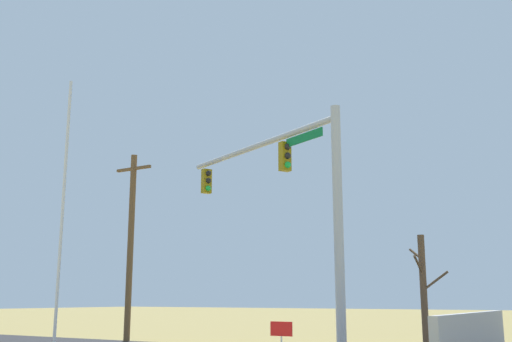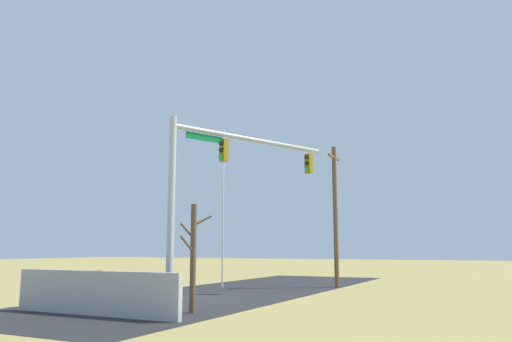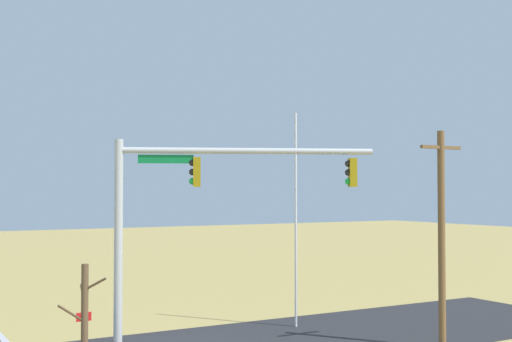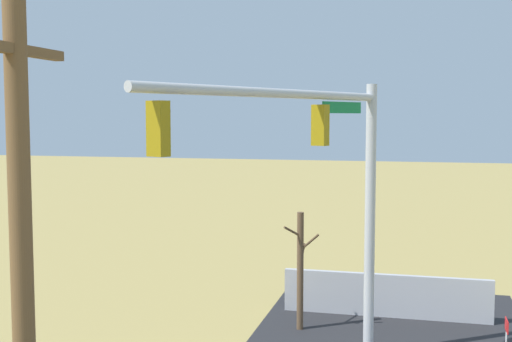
{
  "view_description": "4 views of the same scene",
  "coord_description": "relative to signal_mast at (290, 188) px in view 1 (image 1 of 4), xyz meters",
  "views": [
    {
      "loc": [
        9.98,
        -15.39,
        1.75
      ],
      "look_at": [
        -0.84,
        2.02,
        6.02
      ],
      "focal_mm": 42.8,
      "sensor_mm": 36.0,
      "label": 1
    },
    {
      "loc": [
        18.7,
        12.02,
        2.1
      ],
      "look_at": [
        -1.58,
        2.03,
        5.64
      ],
      "focal_mm": 34.87,
      "sensor_mm": 36.0,
      "label": 2
    },
    {
      "loc": [
        9.86,
        21.56,
        5.62
      ],
      "look_at": [
        -1.42,
        1.97,
        6.32
      ],
      "focal_mm": 47.36,
      "sensor_mm": 36.0,
      "label": 3
    },
    {
      "loc": [
        -14.77,
        -0.68,
        6.49
      ],
      "look_at": [
        -1.13,
        2.69,
        5.3
      ],
      "focal_mm": 46.24,
      "sensor_mm": 36.0,
      "label": 4
    }
  ],
  "objects": [
    {
      "name": "utility_pole",
      "position": [
        -8.96,
        2.3,
        -1.1
      ],
      "size": [
        1.9,
        0.26,
        7.83
      ],
      "color": "brown",
      "rests_on": "ground_plane"
    },
    {
      "name": "retaining_fence",
      "position": [
        5.62,
        -1.21,
        -4.48
      ],
      "size": [
        0.2,
        6.61,
        1.4
      ],
      "primitive_type": "cube",
      "color": "#A8A8AD",
      "rests_on": "ground_plane"
    },
    {
      "name": "signal_mast",
      "position": [
        0.0,
        0.0,
        0.0
      ],
      "size": [
        7.81,
        3.64,
        7.31
      ],
      "color": "#B2B5BA",
      "rests_on": "ground_plane"
    },
    {
      "name": "bare_tree",
      "position": [
        3.74,
        1.26,
        -3.32
      ],
      "size": [
        1.27,
        1.02,
        3.59
      ],
      "color": "brown",
      "rests_on": "ground_plane"
    },
    {
      "name": "flagpole",
      "position": [
        -6.48,
        -3.52,
        -0.71
      ],
      "size": [
        0.1,
        0.1,
        8.94
      ],
      "primitive_type": "cylinder",
      "color": "silver",
      "rests_on": "ground_plane"
    },
    {
      "name": "open_sign",
      "position": [
        2.15,
        -4.45,
        -4.27
      ],
      "size": [
        0.56,
        0.04,
        1.22
      ],
      "color": "silver",
      "rests_on": "ground_plane"
    }
  ]
}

